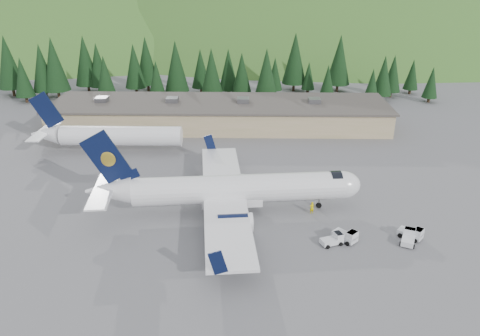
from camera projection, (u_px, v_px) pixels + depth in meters
name	position (u px, v px, depth m)	size (l,w,h in m)	color
ground	(239.00, 211.00, 65.99)	(600.00, 600.00, 0.00)	slate
airliner	(231.00, 190.00, 64.55)	(38.05, 35.76, 12.62)	white
second_airliner	(105.00, 135.00, 85.26)	(27.50, 11.00, 10.05)	white
baggage_tug_a	(333.00, 239.00, 58.00)	(3.03, 2.38, 1.45)	silver
baggage_tug_b	(413.00, 233.00, 59.19)	(3.22, 3.01, 1.57)	silver
baggage_tug_c	(409.00, 237.00, 58.37)	(2.64, 3.29, 1.57)	silver
terminal_building	(220.00, 114.00, 99.82)	(71.00, 17.00, 6.10)	#9C9060
baggage_tug_d	(347.00, 236.00, 58.57)	(3.24, 3.25, 1.63)	silver
ramp_worker	(312.00, 208.00, 65.03)	(0.64, 0.42, 1.76)	#E3C800
tree_line	(185.00, 67.00, 119.67)	(112.18, 19.73, 14.44)	black
hills	(333.00, 166.00, 288.11)	(614.00, 330.00, 300.00)	#365920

